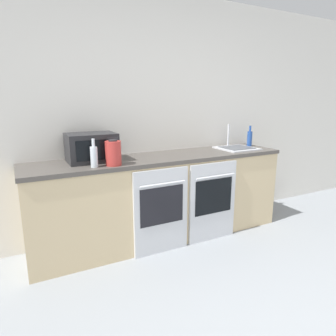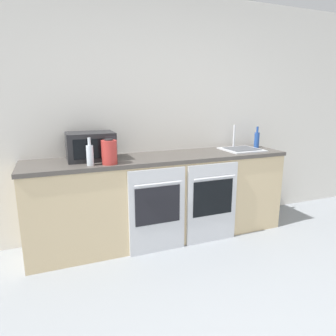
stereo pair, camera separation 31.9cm
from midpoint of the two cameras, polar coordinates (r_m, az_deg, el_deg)
wall_back at (r=3.38m, az=-6.39°, el=9.62°), size 10.00×0.06×2.60m
counter_back at (r=3.25m, az=-3.96°, el=-5.64°), size 2.77×0.60×0.91m
oven_left at (r=2.94m, az=-4.42°, el=-8.25°), size 0.57×0.06×0.85m
oven_right at (r=3.21m, az=5.70°, el=-6.39°), size 0.57×0.06×0.85m
microwave at (r=2.97m, az=-17.38°, el=3.73°), size 0.45×0.34×0.27m
bottle_blue at (r=3.86m, az=13.02°, el=5.54°), size 0.06×0.06×0.26m
bottle_clear at (r=2.72m, az=-17.22°, el=2.15°), size 0.06×0.06×0.25m
kettle at (r=2.75m, az=-13.68°, el=2.75°), size 0.14×0.14×0.23m
sink at (r=3.63m, az=10.46°, el=3.83°), size 0.42×0.42×0.28m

